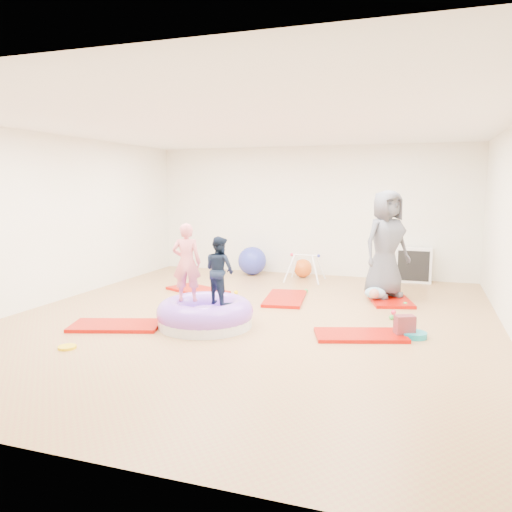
% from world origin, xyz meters
% --- Properties ---
extents(room, '(7.01, 8.01, 2.81)m').
position_xyz_m(room, '(0.00, 0.00, 1.40)').
color(room, '#AC744B').
rests_on(room, ground).
extents(gym_mat_front_left, '(1.34, 0.94, 0.05)m').
position_xyz_m(gym_mat_front_left, '(-1.62, -1.01, 0.03)').
color(gym_mat_front_left, '#AE1400').
rests_on(gym_mat_front_left, ground).
extents(gym_mat_mid_left, '(1.33, 1.05, 0.05)m').
position_xyz_m(gym_mat_mid_left, '(-1.56, 1.51, 0.02)').
color(gym_mat_mid_left, '#AE1400').
rests_on(gym_mat_mid_left, ground).
extents(gym_mat_center_back, '(0.81, 1.35, 0.05)m').
position_xyz_m(gym_mat_center_back, '(0.17, 1.37, 0.03)').
color(gym_mat_center_back, '#AE1400').
rests_on(gym_mat_center_back, ground).
extents(gym_mat_right, '(1.28, 0.90, 0.05)m').
position_xyz_m(gym_mat_right, '(1.66, -0.37, 0.02)').
color(gym_mat_right, '#AE1400').
rests_on(gym_mat_right, ground).
extents(gym_mat_rear_right, '(0.94, 1.39, 0.05)m').
position_xyz_m(gym_mat_rear_right, '(1.86, 1.91, 0.03)').
color(gym_mat_rear_right, '#AE1400').
rests_on(gym_mat_rear_right, ground).
extents(inflatable_cushion, '(1.35, 1.35, 0.42)m').
position_xyz_m(inflatable_cushion, '(-0.46, -0.56, 0.17)').
color(inflatable_cushion, silver).
rests_on(inflatable_cushion, ground).
extents(child_pink, '(0.46, 0.37, 1.10)m').
position_xyz_m(child_pink, '(-0.74, -0.55, 0.94)').
color(child_pink, '#ED767C').
rests_on(child_pink, inflatable_cushion).
extents(child_navy, '(0.57, 0.53, 0.93)m').
position_xyz_m(child_navy, '(-0.24, -0.55, 0.86)').
color(child_navy, black).
rests_on(child_navy, inflatable_cushion).
extents(adult_caregiver, '(1.04, 1.04, 1.83)m').
position_xyz_m(adult_caregiver, '(1.78, 1.98, 0.97)').
color(adult_caregiver, '#4D4F59').
rests_on(adult_caregiver, gym_mat_rear_right).
extents(infant, '(0.35, 0.35, 0.21)m').
position_xyz_m(infant, '(1.65, 1.68, 0.16)').
color(infant, '#8FC1DD').
rests_on(infant, gym_mat_rear_right).
extents(ball_pit_balls, '(3.69, 2.31, 0.07)m').
position_xyz_m(ball_pit_balls, '(0.78, 1.14, 0.04)').
color(ball_pit_balls, yellow).
rests_on(ball_pit_balls, ground).
extents(exercise_ball_blue, '(0.63, 0.63, 0.63)m').
position_xyz_m(exercise_ball_blue, '(-1.17, 3.51, 0.31)').
color(exercise_ball_blue, '#2E39B2').
rests_on(exercise_ball_blue, ground).
extents(exercise_ball_orange, '(0.40, 0.40, 0.40)m').
position_xyz_m(exercise_ball_orange, '(-0.04, 3.57, 0.20)').
color(exercise_ball_orange, orange).
rests_on(exercise_ball_orange, ground).
extents(infant_play_gym, '(0.75, 0.71, 0.57)m').
position_xyz_m(infant_play_gym, '(0.12, 3.05, 0.38)').
color(infant_play_gym, white).
rests_on(infant_play_gym, ground).
extents(cube_shelf, '(0.71, 0.35, 0.71)m').
position_xyz_m(cube_shelf, '(2.21, 3.79, 0.35)').
color(cube_shelf, white).
rests_on(cube_shelf, ground).
extents(balance_disc, '(0.33, 0.33, 0.07)m').
position_xyz_m(balance_disc, '(2.32, -0.18, 0.04)').
color(balance_disc, teal).
rests_on(balance_disc, ground).
extents(backpack, '(0.29, 0.24, 0.29)m').
position_xyz_m(backpack, '(2.20, -0.20, 0.14)').
color(backpack, '#B62B38').
rests_on(backpack, ground).
extents(yellow_toy, '(0.22, 0.22, 0.03)m').
position_xyz_m(yellow_toy, '(-1.64, -1.98, 0.02)').
color(yellow_toy, yellow).
rests_on(yellow_toy, ground).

